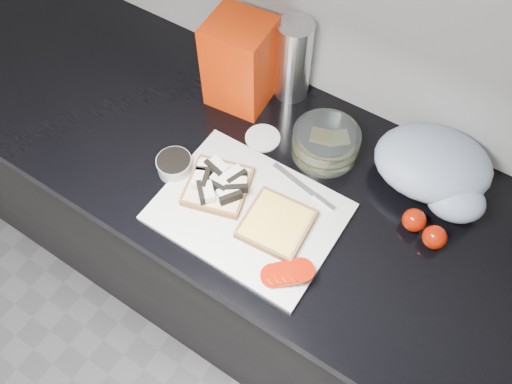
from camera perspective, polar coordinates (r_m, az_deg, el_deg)
base_cabinet at (r=1.59m, az=2.96°, el=-8.34°), size 3.50×0.60×0.86m
countertop at (r=1.19m, az=3.90°, el=0.59°), size 3.50×0.64×0.04m
cutting_board at (r=1.12m, az=-0.84°, el=-2.29°), size 0.40×0.30×0.01m
bread_left at (r=1.14m, az=-4.35°, el=0.87°), size 0.18×0.18×0.04m
bread_right at (r=1.09m, az=2.35°, el=-3.66°), size 0.15×0.15×0.02m
tomato_slices at (r=1.04m, az=3.59°, el=-9.23°), size 0.11×0.10×0.02m
knife at (r=1.15m, az=6.31°, el=-0.02°), size 0.18×0.05×0.01m
seed_tub at (r=1.19m, az=-9.28°, el=3.10°), size 0.08×0.08×0.04m
tub_lid at (r=1.25m, az=0.77°, el=6.19°), size 0.10×0.10×0.01m
glass_bowl at (r=1.21m, az=7.94°, el=5.58°), size 0.16×0.16×0.07m
bread_bag at (r=1.26m, az=-1.84°, el=14.55°), size 0.16×0.15×0.23m
steel_canister at (r=1.28m, az=4.26°, el=14.78°), size 0.09×0.09×0.22m
grocery_bag at (r=1.20m, az=19.87°, el=2.57°), size 0.31×0.28×0.12m
whole_tomatoes at (r=1.14m, az=18.67°, el=-3.98°), size 0.11×0.07×0.05m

